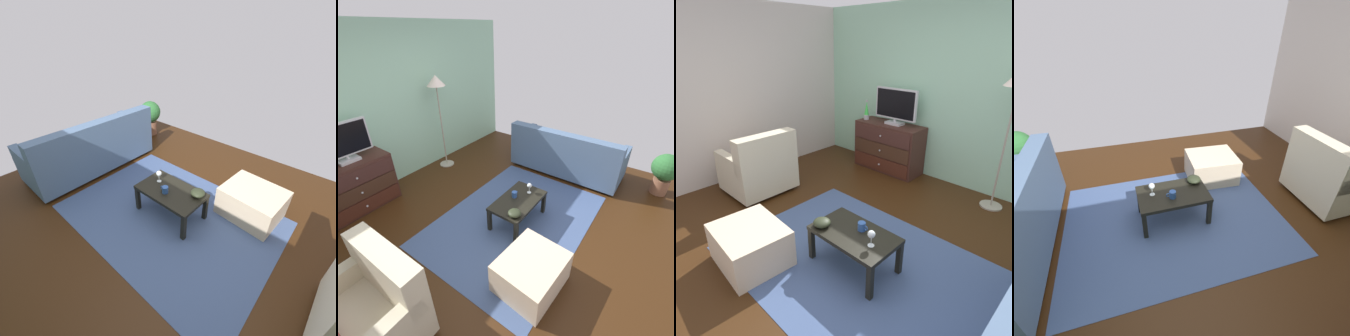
{
  "view_description": "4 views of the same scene",
  "coord_description": "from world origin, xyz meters",
  "views": [
    {
      "loc": [
        -1.18,
        1.38,
        2.11
      ],
      "look_at": [
        0.28,
        -0.26,
        0.66
      ],
      "focal_mm": 23.81,
      "sensor_mm": 36.0,
      "label": 1
    },
    {
      "loc": [
        -2.09,
        -1.65,
        2.48
      ],
      "look_at": [
        0.2,
        -0.03,
        0.83
      ],
      "focal_mm": 25.95,
      "sensor_mm": 36.0,
      "label": 2
    },
    {
      "loc": [
        1.73,
        -1.94,
        2.05
      ],
      "look_at": [
        -0.04,
        -0.12,
        0.94
      ],
      "focal_mm": 31.28,
      "sensor_mm": 36.0,
      "label": 3
    },
    {
      "loc": [
        0.71,
        1.83,
        2.08
      ],
      "look_at": [
        0.09,
        -0.27,
        0.68
      ],
      "focal_mm": 24.87,
      "sensor_mm": 36.0,
      "label": 4
    }
  ],
  "objects": [
    {
      "name": "ground_plane",
      "position": [
        0.0,
        0.0,
        -0.03
      ],
      "size": [
        5.66,
        4.95,
        0.05
      ],
      "primitive_type": "cube",
      "color": "#381F0D"
    },
    {
      "name": "wall_accent_rear",
      "position": [
        0.0,
        2.23,
        1.29
      ],
      "size": [
        5.66,
        0.12,
        2.59
      ],
      "primitive_type": "cube",
      "color": "#9BD0AE",
      "rests_on": "ground_plane"
    },
    {
      "name": "area_rug",
      "position": [
        0.2,
        -0.2,
        0.0
      ],
      "size": [
        2.6,
        1.9,
        0.01
      ],
      "primitive_type": "cube",
      "color": "#40557F",
      "rests_on": "ground_plane"
    },
    {
      "name": "dresser",
      "position": [
        -0.97,
        1.92,
        0.4
      ],
      "size": [
        1.13,
        0.49,
        0.8
      ],
      "color": "#40231C",
      "rests_on": "ground_plane"
    },
    {
      "name": "tv",
      "position": [
        -0.9,
        1.94,
        1.1
      ],
      "size": [
        0.74,
        0.18,
        0.57
      ],
      "color": "silver",
      "rests_on": "dresser"
    },
    {
      "name": "coffee_table",
      "position": [
        0.21,
        -0.23,
        0.33
      ],
      "size": [
        0.82,
        0.49,
        0.38
      ],
      "color": "black",
      "rests_on": "ground_plane"
    },
    {
      "name": "wine_glass",
      "position": [
        0.44,
        -0.27,
        0.5
      ],
      "size": [
        0.07,
        0.07,
        0.16
      ],
      "color": "silver",
      "rests_on": "coffee_table"
    },
    {
      "name": "mug",
      "position": [
        0.23,
        -0.16,
        0.43
      ],
      "size": [
        0.11,
        0.08,
        0.08
      ],
      "color": "#2E549F",
      "rests_on": "coffee_table"
    },
    {
      "name": "bowl_decorative",
      "position": [
        -0.09,
        -0.37,
        0.42
      ],
      "size": [
        0.17,
        0.17,
        0.08
      ],
      "primitive_type": "ellipsoid",
      "color": "#292F1D",
      "rests_on": "coffee_table"
    },
    {
      "name": "couch_large",
      "position": [
        1.92,
        -0.22,
        0.34
      ],
      "size": [
        0.85,
        2.04,
        0.88
      ],
      "color": "#332319",
      "rests_on": "ground_plane"
    },
    {
      "name": "armchair",
      "position": [
        -1.82,
        -0.03,
        0.37
      ],
      "size": [
        0.8,
        0.87,
        0.92
      ],
      "color": "#332319",
      "rests_on": "ground_plane"
    },
    {
      "name": "ottoman",
      "position": [
        -0.57,
        -0.9,
        0.2
      ],
      "size": [
        0.74,
        0.65,
        0.39
      ],
      "primitive_type": "cube",
      "rotation": [
        0.0,
        0.0,
        -0.07
      ],
      "color": "beige",
      "rests_on": "ground_plane"
    },
    {
      "name": "standing_lamp",
      "position": [
        0.78,
        1.87,
        1.5
      ],
      "size": [
        0.32,
        0.32,
        1.75
      ],
      "color": "#A59E8C",
      "rests_on": "ground_plane"
    },
    {
      "name": "potted_plant",
      "position": [
        2.18,
        -1.82,
        0.43
      ],
      "size": [
        0.44,
        0.44,
        0.72
      ],
      "color": "brown",
      "rests_on": "ground_plane"
    }
  ]
}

